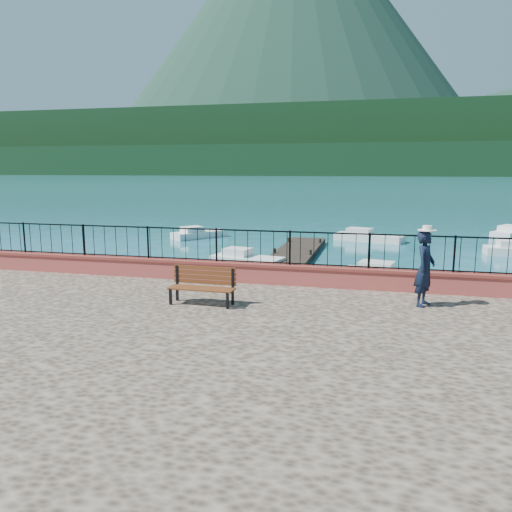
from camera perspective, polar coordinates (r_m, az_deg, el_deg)
The scene contains 14 objects.
ground at distance 11.29m, azimuth 1.90°, elevation -13.52°, with size 2000.00×2000.00×0.00m, color #19596B.
parapet at distance 14.31m, azimuth 5.04°, elevation -2.19°, with size 28.00×0.46×0.58m, color #AB423D.
railing at distance 14.17m, azimuth 5.09°, elevation 0.83°, with size 27.00×0.05×0.95m, color black.
dock at distance 22.93m, azimuth 3.29°, elevation -0.95°, with size 2.00×16.00×0.30m, color #2D231C.
far_forest at distance 310.17m, azimuth 13.80°, elevation 10.58°, with size 900.00×60.00×18.00m, color black.
foothills at distance 370.55m, azimuth 13.94°, elevation 12.45°, with size 900.00×120.00×44.00m, color black.
volcano at distance 744.05m, azimuth 4.46°, elevation 24.44°, with size 560.00×560.00×380.00m, color #142D23.
park_bench at distance 12.34m, azimuth -6.17°, elevation -4.25°, with size 1.64×0.57×0.91m.
person at distance 12.68m, azimuth 18.74°, elevation -1.37°, with size 0.67×0.44×1.84m, color black.
hat at distance 12.54m, azimuth 18.99°, elevation 3.03°, with size 0.44×0.44×0.12m, color silver.
boat_0 at distance 23.35m, azimuth -1.02°, elevation -0.11°, with size 3.39×1.30×0.80m, color silver.
boat_1 at distance 20.66m, azimuth 15.11°, elevation -1.80°, with size 3.78×1.30×0.80m, color silver.
boat_3 at distance 32.84m, azimuth -6.50°, elevation 2.78°, with size 3.62×1.30×0.80m, color silver.
boat_4 at distance 31.97m, azimuth 12.82°, elevation 2.39°, with size 4.27×1.30×0.80m, color silver.
Camera 1 is at (2.14, -10.13, 4.51)m, focal length 35.00 mm.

